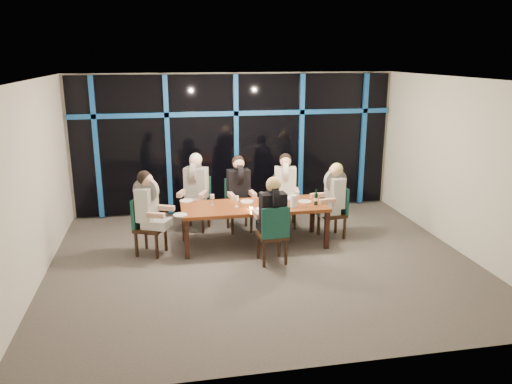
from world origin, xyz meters
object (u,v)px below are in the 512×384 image
chair_far_mid (238,201)px  diner_far_left (195,181)px  wine_bottle (316,199)px  chair_end_left (145,223)px  diner_far_mid (239,183)px  chair_far_right (285,198)px  diner_near_mid (272,207)px  chair_far_left (198,200)px  chair_end_right (336,209)px  diner_end_left (149,201)px  dining_table (254,209)px  chair_near_mid (274,232)px  diner_far_right (285,180)px  water_pitcher (294,201)px  diner_end_right (333,190)px

chair_far_mid → diner_far_left: size_ratio=1.00×
wine_bottle → chair_end_left: bearing=177.7°
diner_far_mid → wine_bottle: size_ratio=3.43×
chair_far_right → diner_far_mid: bearing=-159.4°
diner_far_left → diner_near_mid: (1.12, -1.84, -0.03)m
chair_far_left → chair_end_right: 2.72m
diner_far_mid → diner_end_left: bearing=-157.8°
diner_far_mid → diner_near_mid: diner_far_mid is taller
dining_table → diner_far_left: size_ratio=2.55×
chair_near_mid → diner_near_mid: diner_near_mid is taller
diner_near_mid → wine_bottle: bearing=-149.8°
dining_table → chair_far_left: bearing=130.9°
chair_end_left → diner_far_left: bearing=-17.1°
diner_far_mid → wine_bottle: 1.59m
diner_far_mid → diner_far_right: bearing=-0.9°
diner_end_left → water_pitcher: bearing=-68.5°
chair_near_mid → wine_bottle: wine_bottle is taller
diner_end_left → diner_end_right: bearing=-62.1°
diner_near_mid → wine_bottle: size_ratio=3.38×
diner_end_right → diner_far_right: bearing=-143.8°
chair_near_mid → diner_far_right: size_ratio=1.02×
diner_far_mid → water_pitcher: diner_far_mid is taller
diner_far_right → diner_end_left: 2.81m
diner_end_left → water_pitcher: (2.51, -0.13, -0.11)m
chair_end_right → water_pitcher: bearing=-76.4°
chair_far_right → diner_end_left: bearing=-147.3°
chair_far_left → chair_near_mid: (1.09, -2.01, -0.02)m
diner_end_right → chair_far_left: bearing=-118.7°
diner_end_left → diner_far_right: bearing=-45.1°
chair_far_mid → diner_far_right: size_ratio=1.03×
chair_far_left → diner_far_mid: diner_far_mid is taller
dining_table → diner_end_right: (1.52, 0.10, 0.25)m
chair_far_mid → chair_near_mid: 1.83m
chair_near_mid → diner_end_left: size_ratio=1.02×
diner_end_right → diner_near_mid: diner_near_mid is taller
chair_far_right → diner_end_right: diner_end_right is taller
diner_near_mid → chair_far_mid: bearing=-84.0°
chair_near_mid → diner_end_left: (-2.00, 0.82, 0.40)m
chair_near_mid → diner_far_left: 2.27m
chair_near_mid → diner_end_right: diner_end_right is taller
wine_bottle → diner_far_mid: bearing=141.5°
chair_far_mid → diner_end_left: diner_end_left is taller
diner_end_left → diner_end_right: size_ratio=1.03×
chair_end_left → chair_far_left: bearing=-16.0°
chair_far_mid → chair_end_right: chair_far_mid is taller
dining_table → chair_far_right: bearing=49.7°
diner_end_left → dining_table: bearing=-62.2°
diner_far_right → diner_end_right: (0.73, -0.77, -0.03)m
chair_far_left → water_pitcher: size_ratio=4.83×
chair_far_mid → chair_end_right: bearing=-29.5°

